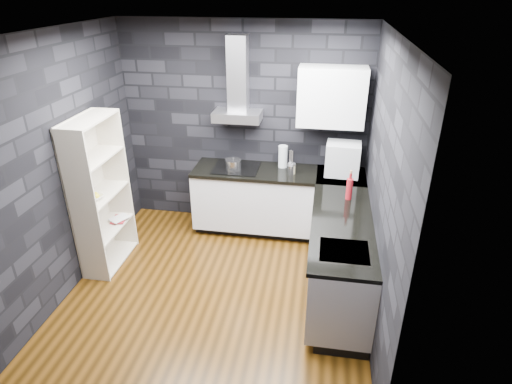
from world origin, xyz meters
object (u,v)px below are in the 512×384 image
(pot, at_px, (233,165))
(glass_vase, at_px, (283,157))
(red_bottle, at_px, (349,189))
(bookshelf, at_px, (101,195))
(utensil_crock, at_px, (290,170))
(fruit_bowl, at_px, (94,197))
(storage_jar, at_px, (291,169))
(appliance_garage, at_px, (343,159))

(pot, bearing_deg, glass_vase, 18.81)
(red_bottle, relative_size, bookshelf, 0.13)
(utensil_crock, xyz_separation_m, red_bottle, (0.70, -0.58, 0.06))
(red_bottle, relative_size, fruit_bowl, 1.24)
(glass_vase, height_order, bookshelf, bookshelf)
(storage_jar, xyz_separation_m, appliance_garage, (0.62, 0.03, 0.17))
(pot, relative_size, glass_vase, 0.69)
(storage_jar, relative_size, fruit_bowl, 0.61)
(utensil_crock, xyz_separation_m, appliance_garage, (0.63, 0.05, 0.17))
(storage_jar, bearing_deg, utensil_crock, -119.59)
(pot, height_order, fruit_bowl, pot)
(glass_vase, xyz_separation_m, bookshelf, (-1.96, -1.15, -0.14))
(storage_jar, height_order, red_bottle, red_bottle)
(utensil_crock, height_order, fruit_bowl, utensil_crock)
(glass_vase, relative_size, utensil_crock, 2.43)
(utensil_crock, bearing_deg, appliance_garage, 4.61)
(glass_vase, xyz_separation_m, utensil_crock, (0.12, -0.22, -0.08))
(pot, height_order, glass_vase, glass_vase)
(storage_jar, bearing_deg, glass_vase, 123.74)
(red_bottle, xyz_separation_m, fruit_bowl, (-2.78, -0.50, -0.08))
(red_bottle, bearing_deg, pot, 157.91)
(pot, distance_m, utensil_crock, 0.74)
(red_bottle, bearing_deg, fruit_bowl, -169.84)
(glass_vase, xyz_separation_m, red_bottle, (0.83, -0.79, -0.02))
(pot, distance_m, storage_jar, 0.75)
(utensil_crock, bearing_deg, glass_vase, 119.40)
(fruit_bowl, bearing_deg, appliance_garage, 22.54)
(utensil_crock, distance_m, appliance_garage, 0.65)
(appliance_garage, relative_size, bookshelf, 0.23)
(pot, height_order, appliance_garage, appliance_garage)
(bookshelf, xyz_separation_m, fruit_bowl, (0.00, -0.14, 0.04))
(glass_vase, bearing_deg, storage_jar, -56.26)
(red_bottle, bearing_deg, utensil_crock, 140.66)
(pot, relative_size, utensil_crock, 1.68)
(appliance_garage, distance_m, fruit_bowl, 2.94)
(utensil_crock, bearing_deg, bookshelf, -155.79)
(glass_vase, xyz_separation_m, storage_jar, (0.13, -0.20, -0.08))
(pot, relative_size, storage_jar, 1.66)
(utensil_crock, relative_size, appliance_garage, 0.29)
(bookshelf, bearing_deg, pot, 54.16)
(utensil_crock, distance_m, fruit_bowl, 2.34)
(storage_jar, bearing_deg, fruit_bowl, -152.40)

